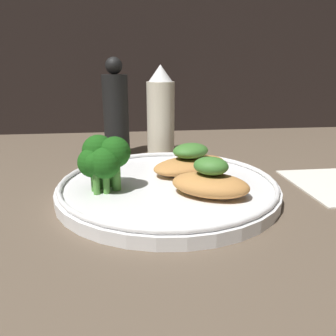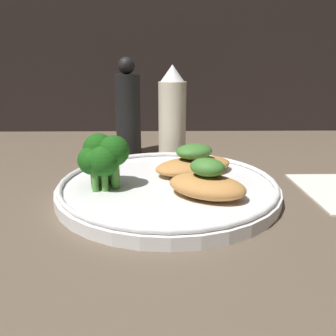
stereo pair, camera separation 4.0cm
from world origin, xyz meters
TOP-DOWN VIEW (x-y plane):
  - ground_plane at (0.00, 0.00)cm, footprint 180.00×180.00cm
  - plate at (0.00, 0.00)cm, footprint 27.27×27.27cm
  - grilled_meat_front at (4.22, -4.47)cm, footprint 10.36×8.95cm
  - grilled_meat_middle at (3.57, 4.07)cm, footprint 12.68×10.32cm
  - broccoli_bunch at (-7.64, -1.28)cm, footprint 6.09×6.10cm
  - sauce_bottle at (1.08, 19.46)cm, footprint 4.87×4.87cm
  - pepper_grinder at (-6.70, 19.46)cm, footprint 4.36×4.36cm

SIDE VIEW (x-z plane):
  - ground_plane at x=0.00cm, z-range -1.00..0.00cm
  - plate at x=0.00cm, z-range -0.01..1.99cm
  - grilled_meat_middle at x=3.57cm, z-range 0.87..4.90cm
  - grilled_meat_front at x=4.22cm, z-range 0.79..5.24cm
  - broccoli_bunch at x=-7.64cm, z-range 2.07..8.53cm
  - sauce_bottle at x=1.08cm, z-range -0.34..15.32cm
  - pepper_grinder at x=-6.70cm, z-range -0.75..16.13cm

